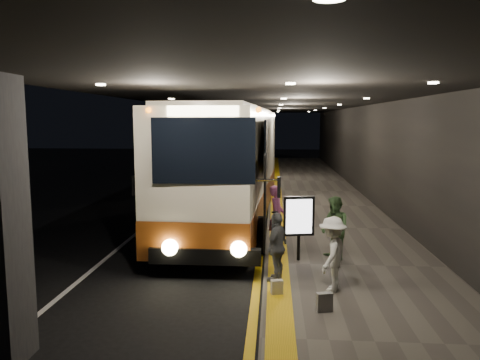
{
  "coord_description": "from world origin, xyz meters",
  "views": [
    {
      "loc": [
        2.71,
        -14.59,
        3.73
      ],
      "look_at": [
        1.57,
        1.12,
        1.7
      ],
      "focal_mm": 35.0,
      "sensor_mm": 36.0,
      "label": 1
    }
  ],
  "objects_px": {
    "passenger_waiting_green": "(335,228)",
    "passenger_waiting_white": "(332,254)",
    "coach_main": "(230,169)",
    "bag_plain": "(277,287)",
    "passenger_waiting_grey": "(277,247)",
    "coach_second": "(248,148)",
    "passenger_boarding": "(277,216)",
    "stanchion_post": "(275,232)",
    "bag_polka": "(324,302)",
    "info_sign": "(299,217)"
  },
  "relations": [
    {
      "from": "coach_main",
      "to": "passenger_waiting_white",
      "type": "relative_size",
      "value": 8.29
    },
    {
      "from": "passenger_waiting_green",
      "to": "bag_polka",
      "type": "xyz_separation_m",
      "value": [
        -0.6,
        -3.33,
        -0.64
      ]
    },
    {
      "from": "passenger_waiting_grey",
      "to": "bag_polka",
      "type": "bearing_deg",
      "value": 53.03
    },
    {
      "from": "coach_main",
      "to": "passenger_boarding",
      "type": "xyz_separation_m",
      "value": [
        1.67,
        -3.71,
        -0.93
      ]
    },
    {
      "from": "coach_main",
      "to": "bag_polka",
      "type": "height_order",
      "value": "coach_main"
    },
    {
      "from": "coach_main",
      "to": "info_sign",
      "type": "bearing_deg",
      "value": -63.67
    },
    {
      "from": "coach_main",
      "to": "bag_plain",
      "type": "distance_m",
      "value": 7.84
    },
    {
      "from": "coach_main",
      "to": "passenger_waiting_grey",
      "type": "relative_size",
      "value": 8.37
    },
    {
      "from": "coach_second",
      "to": "passenger_boarding",
      "type": "xyz_separation_m",
      "value": [
        1.92,
        -19.87,
        -0.75
      ]
    },
    {
      "from": "bag_polka",
      "to": "stanchion_post",
      "type": "height_order",
      "value": "stanchion_post"
    },
    {
      "from": "coach_main",
      "to": "stanchion_post",
      "type": "xyz_separation_m",
      "value": [
        1.62,
        -4.24,
        -1.25
      ]
    },
    {
      "from": "coach_main",
      "to": "bag_polka",
      "type": "relative_size",
      "value": 36.31
    },
    {
      "from": "passenger_boarding",
      "to": "stanchion_post",
      "type": "distance_m",
      "value": 0.63
    },
    {
      "from": "passenger_boarding",
      "to": "stanchion_post",
      "type": "relative_size",
      "value": 1.6
    },
    {
      "from": "passenger_waiting_white",
      "to": "stanchion_post",
      "type": "distance_m",
      "value": 3.16
    },
    {
      "from": "bag_polka",
      "to": "bag_plain",
      "type": "distance_m",
      "value": 1.2
    },
    {
      "from": "passenger_waiting_green",
      "to": "coach_main",
      "type": "bearing_deg",
      "value": -174.48
    },
    {
      "from": "passenger_waiting_white",
      "to": "passenger_waiting_grey",
      "type": "height_order",
      "value": "passenger_waiting_white"
    },
    {
      "from": "passenger_waiting_grey",
      "to": "bag_plain",
      "type": "relative_size",
      "value": 5.17
    },
    {
      "from": "coach_main",
      "to": "bag_plain",
      "type": "relative_size",
      "value": 43.27
    },
    {
      "from": "bag_polka",
      "to": "info_sign",
      "type": "distance_m",
      "value": 3.38
    },
    {
      "from": "passenger_boarding",
      "to": "bag_polka",
      "type": "height_order",
      "value": "passenger_boarding"
    },
    {
      "from": "passenger_waiting_white",
      "to": "passenger_waiting_green",
      "type": "bearing_deg",
      "value": -166.2
    },
    {
      "from": "info_sign",
      "to": "passenger_waiting_grey",
      "type": "bearing_deg",
      "value": -120.06
    },
    {
      "from": "coach_second",
      "to": "bag_polka",
      "type": "xyz_separation_m",
      "value": [
        2.81,
        -24.44,
        -1.44
      ]
    },
    {
      "from": "stanchion_post",
      "to": "passenger_waiting_green",
      "type": "bearing_deg",
      "value": -24.87
    },
    {
      "from": "coach_main",
      "to": "info_sign",
      "type": "distance_m",
      "value": 5.57
    },
    {
      "from": "bag_plain",
      "to": "passenger_waiting_white",
      "type": "bearing_deg",
      "value": 16.02
    },
    {
      "from": "bag_polka",
      "to": "info_sign",
      "type": "height_order",
      "value": "info_sign"
    },
    {
      "from": "passenger_waiting_green",
      "to": "bag_polka",
      "type": "relative_size",
      "value": 4.56
    },
    {
      "from": "passenger_waiting_grey",
      "to": "passenger_boarding",
      "type": "bearing_deg",
      "value": -155.86
    },
    {
      "from": "passenger_boarding",
      "to": "stanchion_post",
      "type": "bearing_deg",
      "value": -175.43
    },
    {
      "from": "passenger_waiting_green",
      "to": "passenger_waiting_white",
      "type": "distance_m",
      "value": 2.22
    },
    {
      "from": "passenger_waiting_white",
      "to": "stanchion_post",
      "type": "relative_size",
      "value": 1.46
    },
    {
      "from": "coach_second",
      "to": "passenger_waiting_green",
      "type": "bearing_deg",
      "value": -79.27
    },
    {
      "from": "bag_plain",
      "to": "stanchion_post",
      "type": "distance_m",
      "value": 3.26
    },
    {
      "from": "bag_plain",
      "to": "bag_polka",
      "type": "bearing_deg",
      "value": -42.11
    },
    {
      "from": "bag_polka",
      "to": "stanchion_post",
      "type": "xyz_separation_m",
      "value": [
        -0.94,
        4.04,
        0.36
      ]
    },
    {
      "from": "coach_second",
      "to": "bag_plain",
      "type": "relative_size",
      "value": 38.89
    },
    {
      "from": "passenger_boarding",
      "to": "bag_polka",
      "type": "xyz_separation_m",
      "value": [
        0.88,
        -4.57,
        -0.69
      ]
    },
    {
      "from": "bag_plain",
      "to": "coach_main",
      "type": "bearing_deg",
      "value": 102.58
    },
    {
      "from": "passenger_waiting_grey",
      "to": "bag_polka",
      "type": "distance_m",
      "value": 1.94
    },
    {
      "from": "bag_plain",
      "to": "passenger_boarding",
      "type": "bearing_deg",
      "value": 89.94
    },
    {
      "from": "passenger_waiting_grey",
      "to": "bag_plain",
      "type": "height_order",
      "value": "passenger_waiting_grey"
    },
    {
      "from": "coach_second",
      "to": "passenger_boarding",
      "type": "height_order",
      "value": "coach_second"
    },
    {
      "from": "coach_second",
      "to": "info_sign",
      "type": "relative_size",
      "value": 7.09
    },
    {
      "from": "passenger_waiting_grey",
      "to": "coach_second",
      "type": "bearing_deg",
      "value": -150.97
    },
    {
      "from": "passenger_waiting_green",
      "to": "info_sign",
      "type": "xyz_separation_m",
      "value": [
        -0.92,
        -0.1,
        0.29
      ]
    },
    {
      "from": "passenger_waiting_green",
      "to": "info_sign",
      "type": "height_order",
      "value": "info_sign"
    },
    {
      "from": "passenger_waiting_green",
      "to": "passenger_boarding",
      "type": "bearing_deg",
      "value": -156.92
    }
  ]
}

